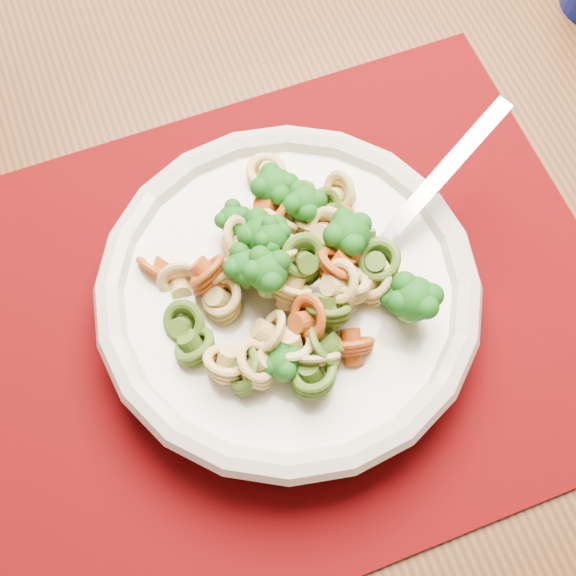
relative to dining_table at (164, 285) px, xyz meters
name	(u,v)px	position (x,y,z in m)	size (l,w,h in m)	color
dining_table	(164,285)	(0.00, 0.00, 0.00)	(1.35, 0.90, 0.74)	#573618
placemat	(277,314)	(0.07, -0.10, 0.11)	(0.46, 0.35, 0.00)	#520303
pasta_bowl	(288,295)	(0.08, -0.10, 0.14)	(0.25, 0.25, 0.05)	beige
pasta_broccoli_heap	(288,284)	(0.08, -0.10, 0.16)	(0.21, 0.21, 0.06)	tan
fork	(366,260)	(0.13, -0.10, 0.15)	(0.19, 0.02, 0.01)	silver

